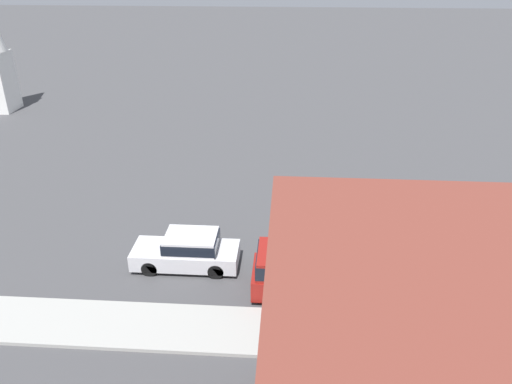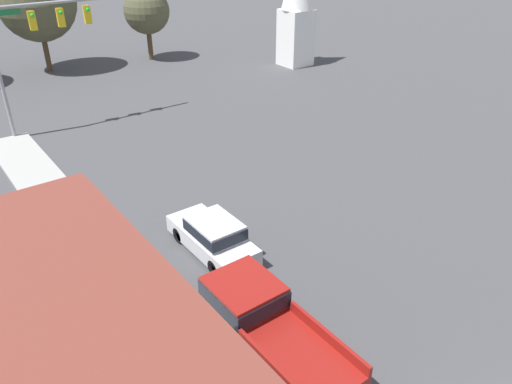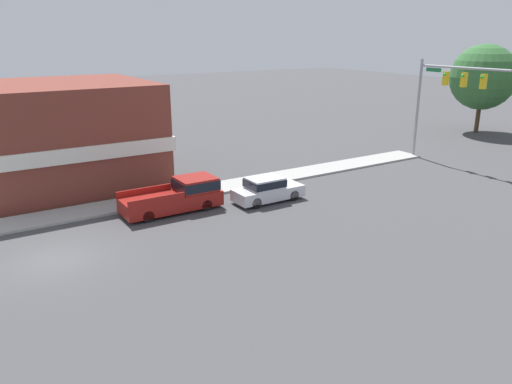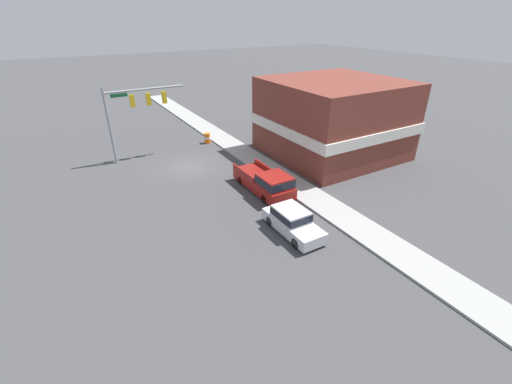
{
  "view_description": "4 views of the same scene",
  "coord_description": "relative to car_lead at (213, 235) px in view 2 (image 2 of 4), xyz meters",
  "views": [
    {
      "loc": [
        -19.13,
        8.76,
        12.12
      ],
      "look_at": [
        1.39,
        10.17,
        2.0
      ],
      "focal_mm": 35.0,
      "sensor_mm": 36.0,
      "label": 1
    },
    {
      "loc": [
        -10.27,
        -1.37,
        11.99
      ],
      "look_at": [
        -0.66,
        11.51,
        2.96
      ],
      "focal_mm": 35.0,
      "sensor_mm": 36.0,
      "label": 2
    },
    {
      "loc": [
        22.45,
        -3.38,
        9.83
      ],
      "look_at": [
        0.62,
        10.46,
        1.64
      ],
      "focal_mm": 35.0,
      "sensor_mm": 36.0,
      "label": 3
    },
    {
      "loc": [
        9.03,
        26.79,
        11.98
      ],
      "look_at": [
        -0.28,
        11.07,
        2.41
      ],
      "focal_mm": 24.0,
      "sensor_mm": 36.0,
      "label": 4
    }
  ],
  "objects": [
    {
      "name": "far_signal_assembly",
      "position": [
        -0.9,
        17.14,
        5.09
      ],
      "size": [
        7.74,
        0.49,
        7.96
      ],
      "color": "gray",
      "rests_on": "ground"
    },
    {
      "name": "backdrop_tree_left_mid",
      "position": [
        2.87,
        30.87,
        4.85
      ],
      "size": [
        6.33,
        6.33,
        8.82
      ],
      "color": "#4C3823",
      "rests_on": "ground"
    },
    {
      "name": "pickup_truck_parked",
      "position": [
        -1.42,
        -5.15,
        0.11
      ],
      "size": [
        2.11,
        5.76,
        1.82
      ],
      "color": "black",
      "rests_on": "ground"
    },
    {
      "name": "church_steeple",
      "position": [
        21.16,
        19.68,
        4.73
      ],
      "size": [
        2.68,
        2.68,
        10.55
      ],
      "color": "white",
      "rests_on": "ground"
    },
    {
      "name": "car_lead",
      "position": [
        0.0,
        0.0,
        0.0
      ],
      "size": [
        1.75,
        4.41,
        1.53
      ],
      "color": "black",
      "rests_on": "ground"
    },
    {
      "name": "backdrop_tree_center",
      "position": [
        11.64,
        29.09,
        3.52
      ],
      "size": [
        4.06,
        4.06,
        6.36
      ],
      "color": "#4C3823",
      "rests_on": "ground"
    }
  ]
}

